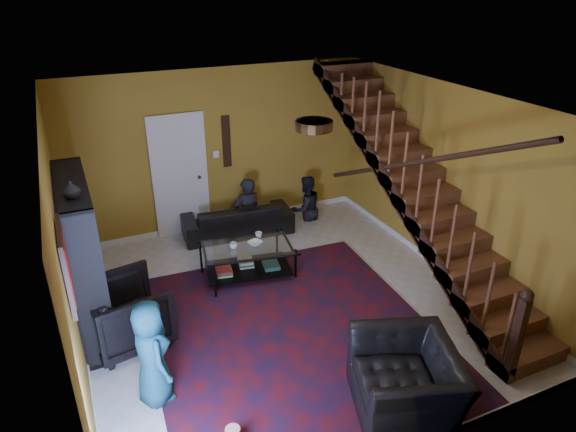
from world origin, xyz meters
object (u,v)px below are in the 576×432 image
object	(u,v)px
bookshelf	(85,260)
sofa	(237,219)
coffee_table	(248,259)
armchair_left	(128,313)
armchair_right	(406,381)

from	to	relation	value
bookshelf	sofa	bearing A→B (deg)	33.74
coffee_table	armchair_left	bearing A→B (deg)	-156.12
bookshelf	coffee_table	size ratio (longest dim) A/B	1.41
armchair_left	coffee_table	world-z (taller)	armchair_left
armchair_left	armchair_right	world-z (taller)	armchair_left
sofa	armchair_left	world-z (taller)	armchair_left
armchair_left	coffee_table	distance (m)	2.04
sofa	coffee_table	distance (m)	1.45
bookshelf	sofa	xyz separation A→B (m)	(2.55, 1.70, -0.69)
bookshelf	sofa	world-z (taller)	bookshelf
sofa	armchair_right	world-z (taller)	armchair_right
bookshelf	armchair_left	distance (m)	0.84
armchair_left	coffee_table	xyz separation A→B (m)	(1.86, 0.82, -0.13)
sofa	armchair_right	distance (m)	4.56
bookshelf	coffee_table	distance (m)	2.33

